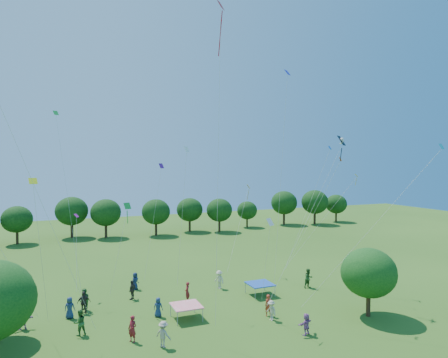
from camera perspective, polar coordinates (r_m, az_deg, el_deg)
near_tree_east at (r=34.24m, az=19.97°, el=-12.48°), size 4.31×4.31×5.41m
treeline at (r=68.14m, az=-14.89°, el=-4.54°), size 88.01×8.77×6.77m
tent_red_stripe at (r=32.62m, az=-5.41°, el=-17.57°), size 2.20×2.20×1.10m
tent_blue at (r=37.91m, az=5.16°, el=-14.70°), size 2.20×2.20×1.10m
crowd_person_0 at (r=40.32m, az=-12.58°, el=-14.03°), size 0.88×0.87×1.63m
crowd_person_1 at (r=36.35m, az=-5.27°, el=-15.76°), size 0.64×0.75×1.71m
crowd_person_2 at (r=31.47m, az=-19.92°, el=-18.71°), size 0.99×0.72×1.81m
crowd_person_3 at (r=39.66m, az=-0.69°, el=-14.17°), size 0.93×1.25×1.75m
crowd_person_4 at (r=35.48m, az=-19.39°, el=-16.29°), size 1.04×0.49×1.77m
crowd_person_5 at (r=34.09m, az=-26.83°, el=-17.41°), size 1.44×0.57×1.52m
crowd_person_6 at (r=34.80m, az=-21.18°, el=-16.78°), size 0.92×0.68×1.66m
crowd_person_7 at (r=33.27m, az=6.40°, el=-17.51°), size 0.70×0.52×1.70m
crowd_person_8 at (r=40.69m, az=11.99°, el=-13.71°), size 0.97×0.59×1.86m
crowd_person_9 at (r=32.51m, az=6.77°, el=-18.14°), size 0.63×1.07×1.54m
crowd_person_10 at (r=37.62m, az=-12.97°, el=-15.17°), size 0.98×1.08×1.72m
crowd_person_11 at (r=30.45m, az=11.66°, el=-19.64°), size 1.51×0.97×1.53m
crowd_person_12 at (r=33.37m, az=-9.39°, el=-17.62°), size 0.85×0.73×1.52m
crowd_person_13 at (r=29.46m, az=-12.96°, el=-20.15°), size 0.76×0.78×1.78m
crowd_person_14 at (r=35.96m, az=-19.30°, el=-15.99°), size 0.85×1.02×1.82m
crowd_person_15 at (r=28.38m, az=-8.67°, el=-21.08°), size 1.11×1.20×1.73m
pirate_kite at (r=36.50m, az=16.19°, el=4.64°), size 9.28×2.94×13.23m
red_high_kite at (r=28.34m, az=-0.62°, el=15.96°), size 1.36×1.88×21.97m
small_kite_0 at (r=22.79m, az=-28.71°, el=7.66°), size 6.50×5.81×18.51m
small_kite_1 at (r=39.24m, az=14.14°, el=-1.82°), size 3.22×4.82×11.36m
small_kite_2 at (r=40.43m, az=15.94°, el=-2.99°), size 6.10×4.05×9.77m
small_kite_3 at (r=34.21m, az=-13.90°, el=-5.34°), size 1.83×0.52×7.51m
small_kite_4 at (r=40.84m, az=13.25°, el=-0.29°), size 3.89×2.52×12.51m
small_kite_5 at (r=38.75m, az=-20.34°, el=-6.77°), size 0.49×4.04×6.14m
small_kite_6 at (r=34.27m, az=-5.64°, el=0.20°), size 0.95×1.15×12.24m
small_kite_7 at (r=31.20m, az=23.97°, el=-1.92°), size 8.37×5.24×12.18m
small_kite_9 at (r=43.90m, az=3.06°, el=-3.04°), size 4.59×4.50×8.42m
small_kite_10 at (r=27.24m, az=-25.21°, el=-4.56°), size 0.90×3.16×9.92m
small_kite_11 at (r=39.45m, az=-22.14°, el=2.93°), size 2.05×6.52×15.77m
small_kite_12 at (r=34.95m, az=8.59°, el=7.61°), size 1.27×0.79×18.78m
small_kite_13 at (r=39.39m, az=-9.36°, el=-1.06°), size 2.50×2.37×10.78m
small_kite_14 at (r=29.91m, az=6.47°, el=-7.45°), size 0.79×2.41×6.76m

